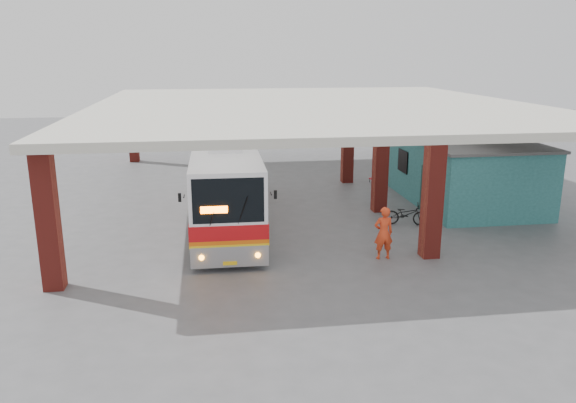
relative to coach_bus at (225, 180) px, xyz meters
The scene contains 8 objects.
ground 5.05m from the coach_bus, 32.42° to the right, with size 90.00×90.00×0.00m, color #515154.
brick_columns 5.97m from the coach_bus, 24.46° to the left, with size 20.10×21.60×4.35m.
canopy_roof 6.58m from the coach_bus, 41.44° to the left, with size 21.00×23.00×0.30m, color beige.
shop_building 11.58m from the coach_bus, ahead, with size 5.20×8.20×3.11m.
coach_bus is the anchor object (origin of this frame).
motorcycle 7.80m from the coach_bus, 13.37° to the right, with size 0.62×1.78×0.94m, color black.
pedestrian 7.68m from the coach_bus, 46.18° to the right, with size 0.69×0.45×1.89m, color red.
red_chair 10.59m from the coach_bus, 35.48° to the left, with size 0.55×0.55×0.80m.
Camera 1 is at (-4.70, -20.94, 7.07)m, focal length 35.00 mm.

